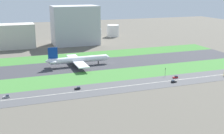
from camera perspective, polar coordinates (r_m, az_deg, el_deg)
name	(u,v)px	position (r m, az deg, el deg)	size (l,w,h in m)	color
ground_plane	(113,63)	(301.27, 0.12, 0.82)	(800.00, 800.00, 0.00)	#5B564C
runway	(113,63)	(301.26, 0.12, 0.83)	(280.00, 46.00, 0.10)	#38383D
grass_median_north	(100,54)	(339.02, -2.26, 2.42)	(280.00, 36.00, 0.10)	#3D7A33
grass_median_south	(128,73)	(264.46, 3.17, -1.22)	(280.00, 36.00, 0.10)	#427F38
highway	(144,84)	(236.71, 6.21, -3.24)	(280.00, 28.00, 0.10)	#4C4C4F
highway_centerline	(144,84)	(236.69, 6.21, -3.23)	(266.00, 0.50, 0.01)	silver
airliner	(77,60)	(289.63, -6.68, 1.40)	(65.00, 56.00, 19.70)	white
car_2	(175,77)	(255.53, 12.12, -1.91)	(4.40, 1.80, 2.00)	#B2191E
car_0	(78,88)	(223.91, -6.62, -4.09)	(4.40, 1.80, 2.00)	black
car_3	(7,96)	(218.82, -19.60, -5.36)	(4.40, 1.80, 2.00)	#99999E
car_4	(174,81)	(243.40, 11.77, -2.75)	(4.40, 1.80, 2.00)	black
traffic_light	(165,71)	(258.47, 10.23, -0.84)	(0.36, 0.50, 7.20)	#4C4C51
terminal_building	(14,36)	(392.86, -18.32, 5.65)	(50.06, 25.86, 30.30)	beige
hangar_building	(75,25)	(401.23, -7.12, 7.97)	(59.78, 37.54, 51.11)	#B2B2B7
fuel_tank_west	(71,33)	(447.74, -7.93, 6.52)	(25.39, 25.39, 17.90)	silver
fuel_tank_centre	(96,33)	(457.56, -3.17, 6.53)	(17.50, 17.50, 13.28)	silver
fuel_tank_east	(113,31)	(466.08, 0.18, 6.99)	(18.79, 18.79, 17.90)	silver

